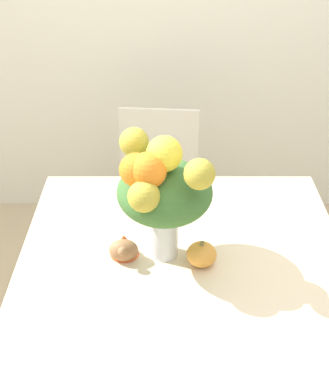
{
  "coord_description": "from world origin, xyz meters",
  "views": [
    {
      "loc": [
        -0.06,
        -1.36,
        1.91
      ],
      "look_at": [
        -0.06,
        0.07,
        1.0
      ],
      "focal_mm": 50.0,
      "sensor_mm": 36.0,
      "label": 1
    }
  ],
  "objects_px": {
    "flower_vase": "(162,189)",
    "dining_chair_near_window": "(157,194)",
    "turkey_figurine": "(124,247)",
    "pumpkin": "(201,254)"
  },
  "relations": [
    {
      "from": "flower_vase",
      "to": "turkey_figurine",
      "type": "bearing_deg",
      "value": -179.28
    },
    {
      "from": "dining_chair_near_window",
      "to": "turkey_figurine",
      "type": "bearing_deg",
      "value": -91.75
    },
    {
      "from": "flower_vase",
      "to": "dining_chair_near_window",
      "type": "relative_size",
      "value": 0.53
    },
    {
      "from": "flower_vase",
      "to": "pumpkin",
      "type": "bearing_deg",
      "value": -17.27
    },
    {
      "from": "turkey_figurine",
      "to": "pumpkin",
      "type": "bearing_deg",
      "value": -8.53
    },
    {
      "from": "flower_vase",
      "to": "turkey_figurine",
      "type": "distance_m",
      "value": 0.26
    },
    {
      "from": "flower_vase",
      "to": "dining_chair_near_window",
      "type": "distance_m",
      "value": 1.03
    },
    {
      "from": "flower_vase",
      "to": "dining_chair_near_window",
      "type": "xyz_separation_m",
      "value": [
        -0.03,
        0.86,
        -0.57
      ]
    },
    {
      "from": "flower_vase",
      "to": "turkey_figurine",
      "type": "relative_size",
      "value": 3.46
    },
    {
      "from": "flower_vase",
      "to": "dining_chair_near_window",
      "type": "height_order",
      "value": "flower_vase"
    }
  ]
}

